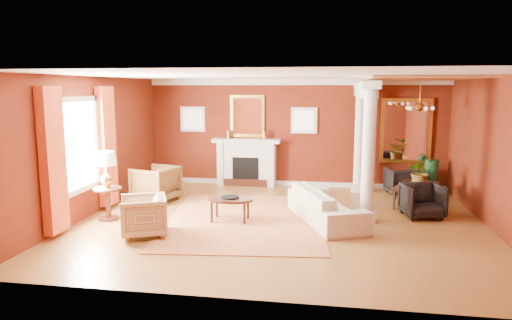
% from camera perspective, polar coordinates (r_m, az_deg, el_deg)
% --- Properties ---
extents(ground, '(8.00, 8.00, 0.00)m').
position_cam_1_polar(ground, '(9.29, 3.11, -7.67)').
color(ground, brown).
rests_on(ground, ground).
extents(room_shell, '(8.04, 7.04, 2.92)m').
position_cam_1_polar(room_shell, '(8.93, 3.22, 4.84)').
color(room_shell, '#591A0C').
rests_on(room_shell, ground).
extents(fireplace, '(1.85, 0.42, 1.29)m').
position_cam_1_polar(fireplace, '(12.54, -1.20, -0.27)').
color(fireplace, silver).
rests_on(fireplace, ground).
extents(overmantel_mirror, '(0.95, 0.07, 1.15)m').
position_cam_1_polar(overmantel_mirror, '(12.53, -1.10, 5.50)').
color(overmantel_mirror, gold).
rests_on(overmantel_mirror, fireplace).
extents(flank_window_left, '(0.70, 0.07, 0.70)m').
position_cam_1_polar(flank_window_left, '(12.91, -7.91, 5.08)').
color(flank_window_left, silver).
rests_on(flank_window_left, room_shell).
extents(flank_window_right, '(0.70, 0.07, 0.70)m').
position_cam_1_polar(flank_window_right, '(12.37, 6.02, 4.94)').
color(flank_window_right, silver).
rests_on(flank_window_right, room_shell).
extents(left_window, '(0.21, 2.55, 2.60)m').
position_cam_1_polar(left_window, '(9.63, -20.93, 1.01)').
color(left_window, white).
rests_on(left_window, room_shell).
extents(column_front, '(0.36, 0.36, 2.80)m').
position_cam_1_polar(column_front, '(9.28, 13.89, 1.08)').
color(column_front, silver).
rests_on(column_front, ground).
extents(column_back, '(0.36, 0.36, 2.80)m').
position_cam_1_polar(column_back, '(11.95, 12.83, 2.83)').
color(column_back, silver).
rests_on(column_back, ground).
extents(header_beam, '(0.30, 3.20, 0.32)m').
position_cam_1_polar(header_beam, '(10.79, 13.43, 8.52)').
color(header_beam, silver).
rests_on(header_beam, column_front).
extents(amber_ceiling, '(2.30, 3.40, 0.04)m').
position_cam_1_polar(amber_ceiling, '(10.79, 19.73, 9.58)').
color(amber_ceiling, '#C47A39').
rests_on(amber_ceiling, room_shell).
extents(dining_mirror, '(1.30, 0.07, 1.70)m').
position_cam_1_polar(dining_mirror, '(12.52, 18.22, 3.44)').
color(dining_mirror, gold).
rests_on(dining_mirror, room_shell).
extents(chandelier, '(0.60, 0.62, 0.75)m').
position_cam_1_polar(chandelier, '(10.85, 19.76, 6.28)').
color(chandelier, '#B48238').
rests_on(chandelier, room_shell).
extents(crown_trim, '(8.00, 0.08, 0.16)m').
position_cam_1_polar(crown_trim, '(12.35, 4.92, 9.69)').
color(crown_trim, silver).
rests_on(crown_trim, room_shell).
extents(base_trim, '(8.00, 0.08, 0.12)m').
position_cam_1_polar(base_trim, '(12.62, 4.75, -2.94)').
color(base_trim, silver).
rests_on(base_trim, ground).
extents(rug, '(3.49, 4.40, 0.02)m').
position_cam_1_polar(rug, '(9.39, -1.48, -7.42)').
color(rug, maroon).
rests_on(rug, ground).
extents(sofa, '(1.49, 2.38, 0.90)m').
position_cam_1_polar(sofa, '(9.26, 8.78, -4.94)').
color(sofa, beige).
rests_on(sofa, ground).
extents(armchair_leopard, '(1.07, 1.11, 0.93)m').
position_cam_1_polar(armchair_leopard, '(11.07, -12.44, -2.69)').
color(armchair_leopard, black).
rests_on(armchair_leopard, ground).
extents(armchair_stripe, '(0.99, 1.02, 0.81)m').
position_cam_1_polar(armchair_stripe, '(8.57, -13.90, -6.55)').
color(armchair_stripe, tan).
rests_on(armchair_stripe, ground).
extents(coffee_table, '(0.94, 0.94, 0.48)m').
position_cam_1_polar(coffee_table, '(9.20, -3.26, -5.06)').
color(coffee_table, black).
rests_on(coffee_table, ground).
extents(coffee_book, '(0.17, 0.09, 0.24)m').
position_cam_1_polar(coffee_book, '(9.20, -3.37, -3.98)').
color(coffee_book, black).
rests_on(coffee_book, coffee_table).
extents(side_table, '(0.56, 0.56, 1.41)m').
position_cam_1_polar(side_table, '(9.69, -18.16, -1.73)').
color(side_table, black).
rests_on(side_table, ground).
extents(dining_table, '(0.99, 1.45, 0.76)m').
position_cam_1_polar(dining_table, '(10.98, 19.51, -3.52)').
color(dining_table, black).
rests_on(dining_table, ground).
extents(dining_chair_near, '(0.88, 0.85, 0.78)m').
position_cam_1_polar(dining_chair_near, '(10.07, 20.09, -4.62)').
color(dining_chair_near, black).
rests_on(dining_chair_near, ground).
extents(dining_chair_far, '(0.85, 0.81, 0.75)m').
position_cam_1_polar(dining_chair_far, '(12.03, 17.82, -2.40)').
color(dining_chair_far, black).
rests_on(dining_chair_far, ground).
extents(green_urn, '(0.37, 0.37, 0.89)m').
position_cam_1_polar(green_urn, '(12.36, 21.02, -2.40)').
color(green_urn, '#143F20').
rests_on(green_urn, ground).
extents(potted_plant, '(0.60, 0.67, 0.51)m').
position_cam_1_polar(potted_plant, '(10.80, 20.00, -0.32)').
color(potted_plant, '#26591E').
rests_on(potted_plant, dining_table).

